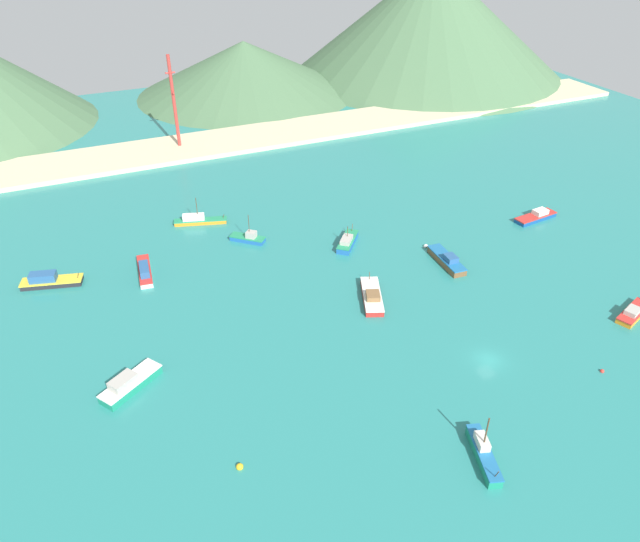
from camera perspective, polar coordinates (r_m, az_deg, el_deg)
The scene contains 19 objects.
ground at distance 114.69m, azimuth 6.74°, elevation 0.53°, with size 260.00×280.00×0.50m.
fishing_boat_0 at distance 121.88m, azimuth -6.87°, elevation 3.17°, with size 6.85×6.54×6.07m.
fishing_boat_1 at distance 114.87m, azimuth -16.43°, elevation 0.03°, with size 3.34×10.74×2.44m.
fishing_boat_2 at distance 90.68m, azimuth -17.77°, elevation -10.21°, with size 9.68×7.80×2.73m.
fishing_boat_3 at distance 112.96m, azimuth 27.80°, elevation -3.54°, with size 9.00×5.36×2.01m.
fishing_boat_4 at distance 80.70m, azimuth 15.37°, elevation -16.45°, with size 4.59×9.24×6.65m.
fishing_boat_5 at distance 137.63m, azimuth 19.98°, elevation 4.94°, with size 10.42×3.98×2.01m.
fishing_boat_6 at distance 104.05m, azimuth 5.00°, elevation -2.42°, with size 6.92×11.00×2.48m.
fishing_boat_7 at distance 119.61m, azimuth 2.64°, elevation 2.83°, with size 7.37×8.02×4.44m.
fishing_boat_8 at distance 130.23m, azimuth -11.54°, elevation 4.80°, with size 11.23×5.10×6.05m.
fishing_boat_9 at distance 118.04m, azimuth -24.48°, elevation -0.83°, with size 11.05×5.68×2.53m.
fishing_boat_10 at distance 115.98m, azimuth 12.06°, elevation 1.02°, with size 3.46×10.57×2.47m.
buoy_0 at distance 78.34m, azimuth -7.69°, elevation -18.07°, with size 0.92×0.92×0.92m.
buoy_1 at distance 121.16m, azimuth 10.08°, elevation 2.35°, with size 0.88×0.88×0.88m.
buoy_2 at distance 99.05m, azimuth 25.37°, elevation -8.65°, with size 0.62×0.62×0.62m.
beach_strip at distance 175.68m, azimuth -5.66°, elevation 12.70°, with size 247.00×19.16×1.20m, color beige.
hill_central at distance 215.94m, azimuth -7.22°, elevation 18.71°, with size 74.35×74.35×17.60m.
hill_east at distance 240.22m, azimuth 10.53°, elevation 22.62°, with size 101.43×101.43×40.10m.
radio_tower at distance 167.27m, azimuth -13.78°, elevation 15.34°, with size 2.52×2.01×25.18m.
Camera 1 is at (-51.56, -52.43, 60.60)m, focal length 33.45 mm.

